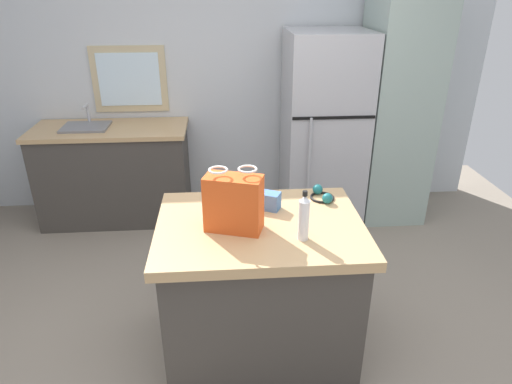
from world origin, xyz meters
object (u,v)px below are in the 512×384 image
refrigerator (323,129)px  bottle (304,218)px  ear_defenders (322,195)px  small_box (266,200)px  tall_cabinet (396,111)px  kitchen_island (260,287)px  shopping_bag (234,203)px

refrigerator → bottle: (-0.52, -1.94, 0.14)m
bottle → ear_defenders: bottle is taller
small_box → bottle: bearing=-66.2°
tall_cabinet → kitchen_island: bearing=-128.4°
tall_cabinet → small_box: size_ratio=12.15×
kitchen_island → tall_cabinet: bearing=51.6°
refrigerator → tall_cabinet: size_ratio=0.85×
kitchen_island → refrigerator: size_ratio=0.66×
small_box → bottle: (0.16, -0.36, 0.07)m
refrigerator → small_box: bearing=-113.5°
refrigerator → small_box: (-0.69, -1.58, 0.07)m
small_box → kitchen_island: bearing=-104.7°
refrigerator → shopping_bag: bearing=-115.8°
bottle → ear_defenders: bearing=66.8°
shopping_bag → bottle: size_ratio=1.29×
small_box → bottle: 0.40m
refrigerator → bottle: size_ratio=6.30×
kitchen_island → refrigerator: bearing=67.4°
refrigerator → ear_defenders: (-0.32, -1.48, 0.04)m
shopping_bag → ear_defenders: shopping_bag is taller
refrigerator → shopping_bag: (-0.88, -1.81, 0.18)m
kitchen_island → bottle: bottle is taller
refrigerator → shopping_bag: refrigerator is taller
kitchen_island → small_box: bearing=75.3°
bottle → ear_defenders: 0.52m
refrigerator → bottle: 2.02m
tall_cabinet → shopping_bag: bearing=-130.3°
ear_defenders → small_box: bearing=-164.1°
kitchen_island → tall_cabinet: tall_cabinet is taller
ear_defenders → refrigerator: bearing=77.6°
ear_defenders → tall_cabinet: bearing=56.3°
kitchen_island → ear_defenders: size_ratio=5.85×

